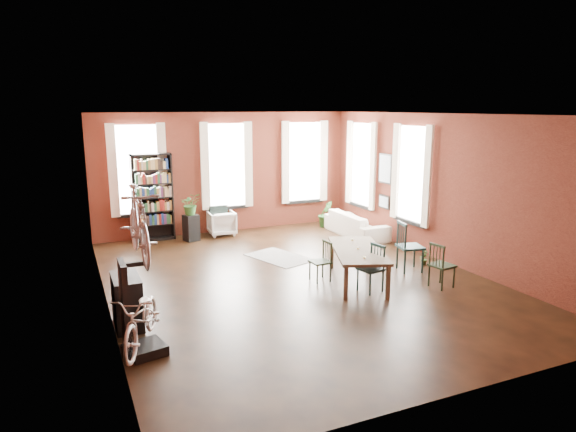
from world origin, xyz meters
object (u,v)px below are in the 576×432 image
dining_chair_d (410,247)px  console_table (127,301)px  dining_chair_c (442,265)px  bicycle_floor (140,293)px  dining_chair_b (320,262)px  white_armchair (222,222)px  cream_sofa (356,220)px  plant_stand (191,228)px  dining_chair_a (371,269)px  bookshelf (153,197)px  dining_table (357,266)px  bike_trainer (146,349)px

dining_chair_d → console_table: 5.71m
dining_chair_c → bicycle_floor: 5.60m
dining_chair_d → console_table: dining_chair_d is taller
dining_chair_b → white_armchair: (-0.70, 4.33, -0.04)m
cream_sofa → plant_stand: bearing=73.3°
dining_chair_a → dining_chair_d: (1.41, 0.70, 0.08)m
bookshelf → bicycle_floor: bearing=-100.9°
dining_chair_a → console_table: (-4.27, 0.22, -0.03)m
dining_chair_a → console_table: dining_chair_a is taller
cream_sofa → dining_table: bearing=149.1°
white_armchair → cream_sofa: cream_sofa is taller
dining_table → bicycle_floor: (-4.24, -1.39, 0.57)m
dining_table → bookshelf: (-3.03, 4.91, 0.77)m
dining_table → plant_stand: (-2.19, 4.44, -0.00)m
dining_table → dining_chair_b: 0.72m
dining_chair_a → cream_sofa: (1.96, 3.72, -0.03)m
console_table → bike_trainer: bearing=-84.4°
dining_chair_d → dining_chair_a: bearing=129.1°
dining_chair_d → plant_stand: 5.55m
dining_table → dining_chair_a: size_ratio=2.27×
dining_chair_c → dining_table: bearing=48.1°
cream_sofa → dining_chair_c: bearing=171.5°
bookshelf → plant_stand: 1.23m
dining_chair_b → cream_sofa: cream_sofa is taller
bookshelf → bicycle_floor: bookshelf is taller
dining_chair_b → bookshelf: bearing=-155.1°
dining_chair_b → dining_chair_d: 2.00m
dining_chair_d → bike_trainer: (-5.58, -1.55, -0.45)m
console_table → bookshelf: bearing=76.2°
dining_chair_d → plant_stand: (-3.56, 4.25, -0.18)m
dining_chair_c → white_armchair: (-2.63, 5.57, -0.08)m
bookshelf → plant_stand: bearing=-28.9°
dining_chair_a → plant_stand: size_ratio=1.30×
dining_table → bicycle_floor: size_ratio=1.29×
plant_stand → bicycle_floor: 6.21m
dining_chair_d → bicycle_floor: size_ratio=0.68×
dining_chair_a → plant_stand: 5.40m
dining_chair_c → dining_chair_d: dining_chair_d is taller
plant_stand → dining_table: bearing=-63.8°
dining_chair_d → white_armchair: 5.25m
dining_chair_c → dining_chair_d: (0.06, 1.06, 0.09)m
bike_trainer → console_table: (-0.10, 1.07, 0.33)m
white_armchair → console_table: console_table is taller
dining_chair_c → white_armchair: size_ratio=1.22×
dining_chair_c → bike_trainer: bearing=86.6°
dining_table → bookshelf: size_ratio=0.89×
dining_chair_d → bicycle_floor: 5.84m
dining_chair_a → bookshelf: (-2.99, 5.42, 0.67)m
dining_chair_a → dining_chair_c: 1.40m
bicycle_floor → dining_chair_a: bearing=34.9°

